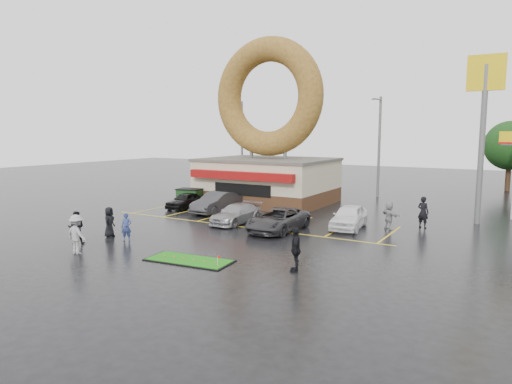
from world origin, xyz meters
The scene contains 20 objects.
ground centered at (0.00, 0.00, 0.00)m, with size 120.00×120.00×0.00m, color black.
donut_shop centered at (-3.00, 12.97, 4.46)m, with size 10.20×8.70×13.50m.
shell_sign centered at (13.00, 12.00, 7.38)m, with size 2.20×0.36×10.60m.
streetlight_left centered at (-10.00, 19.92, 4.78)m, with size 0.40×2.21×9.00m.
streetlight_mid centered at (4.00, 20.92, 4.78)m, with size 0.40×2.21×9.00m.
tree_far_d centered at (14.00, 32.00, 4.53)m, with size 4.90×4.90×7.00m.
car_black centered at (-6.95, 7.05, 0.62)m, with size 1.47×3.64×1.24m, color black.
car_dgrey centered at (-3.78, 6.76, 0.76)m, with size 1.60×4.59×1.51m, color #313134.
car_silver centered at (-0.40, 4.19, 0.62)m, with size 1.74×4.28×1.24m, color #929297.
car_grey centered at (3.04, 3.50, 0.68)m, with size 2.26×4.91×1.36m, color #2F2F31.
car_white centered at (6.41, 6.35, 0.72)m, with size 1.70×4.23×1.44m, color white.
person_blue centered at (-2.79, -2.94, 0.77)m, with size 0.56×0.37×1.54m, color navy.
person_blackjkt centered at (-4.61, -4.71, 0.87)m, with size 0.84×0.66×1.74m, color black.
person_hoodie centered at (-2.89, -6.00, 0.96)m, with size 1.24×0.71×1.91m, color #9B9B9E.
person_bystander centered at (-4.33, -2.75, 0.85)m, with size 0.83×0.54×1.71m, color black.
person_cameraman centered at (7.39, -3.14, 0.94)m, with size 1.11×0.46×1.89m, color black.
person_walker_near centered at (8.58, 7.33, 0.85)m, with size 1.59×0.50×1.71m, color #979699.
person_walker_far centered at (10.25, 8.85, 0.98)m, with size 0.71×0.47×1.95m, color black.
dumpster centered at (-7.50, 8.22, 0.65)m, with size 1.80×1.20×1.30m, color #1B461B.
putting_green centered at (2.54, -4.22, 0.03)m, with size 4.16×2.12×0.51m.
Camera 1 is at (15.50, -20.06, 5.81)m, focal length 32.00 mm.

